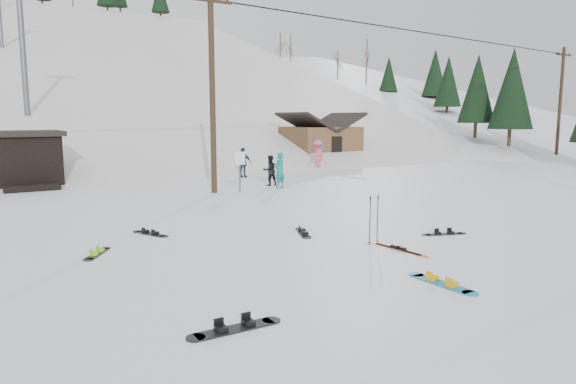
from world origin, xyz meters
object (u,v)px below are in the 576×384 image
utility_pole (212,88)px  cabin (320,143)px  hero_skis (398,249)px  hero_snowboard (442,283)px

utility_pole → cabin: bearing=37.6°
hero_skis → hero_snowboard: bearing=-120.5°
cabin → hero_skis: (-13.09, -21.95, -1.45)m
utility_pole → cabin: utility_pole is taller
cabin → hero_skis: bearing=-120.8°
utility_pole → cabin: size_ratio=1.67×
utility_pole → hero_snowboard: bearing=-95.1°
cabin → hero_snowboard: bearing=-120.3°
utility_pole → hero_skis: utility_pole is taller
hero_skis → cabin: bearing=54.2°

